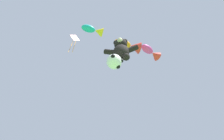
# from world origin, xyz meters

# --- Properties ---
(teddy_bear_kite) EXTENTS (2.23, 0.98, 2.26)m
(teddy_bear_kite) POSITION_xyz_m (1.92, 4.68, 13.43)
(teddy_bear_kite) COLOR black
(soccer_ball_kite) EXTENTS (0.99, 0.99, 0.91)m
(soccer_ball_kite) POSITION_xyz_m (1.51, 4.53, 11.99)
(soccer_ball_kite) COLOR white
(fish_kite_magenta) EXTENTS (1.79, 1.84, 0.82)m
(fish_kite_magenta) POSITION_xyz_m (4.20, 7.67, 17.25)
(fish_kite_magenta) COLOR #E53F9E
(fish_kite_tangerine) EXTENTS (2.28, 1.69, 0.95)m
(fish_kite_tangerine) POSITION_xyz_m (2.42, 6.28, 16.50)
(fish_kite_tangerine) COLOR orange
(fish_kite_teal) EXTENTS (1.82, 1.38, 0.75)m
(fish_kite_teal) POSITION_xyz_m (-0.15, 4.85, 17.18)
(fish_kite_teal) COLOR #19ADB2
(diamond_kite) EXTENTS (0.66, 0.64, 2.80)m
(diamond_kite) POSITION_xyz_m (-1.76, 5.23, 16.69)
(diamond_kite) COLOR red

